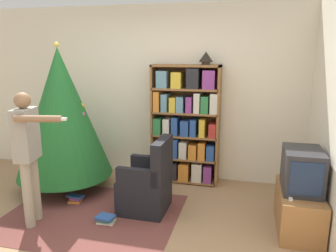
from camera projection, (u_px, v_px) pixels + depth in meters
ground_plane at (111, 241)px, 3.39m from camera, size 14.00×14.00×0.00m
wall_back at (162, 93)px, 5.03m from camera, size 8.00×0.10×2.60m
area_rug at (92, 215)px, 3.92m from camera, size 2.04×1.62×0.01m
bookshelf at (186, 126)px, 4.79m from camera, size 0.98×0.33×1.74m
tv_stand at (298, 209)px, 3.58m from camera, size 0.44×0.87×0.46m
television at (302, 170)px, 3.48m from camera, size 0.39×0.54×0.45m
game_remote at (290, 198)px, 3.31m from camera, size 0.04×0.12×0.02m
christmas_tree at (62, 113)px, 4.47m from camera, size 1.31×1.31×2.05m
armchair at (148, 186)px, 3.99m from camera, size 0.58×0.57×0.92m
standing_person at (28, 149)px, 3.57m from camera, size 0.69×0.46×1.50m
table_lamp at (206, 57)px, 4.52m from camera, size 0.20×0.20×0.18m
book_pile_near_tree at (76, 198)px, 4.28m from camera, size 0.23×0.17×0.09m
book_pile_by_chair at (106, 219)px, 3.75m from camera, size 0.22×0.19×0.09m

